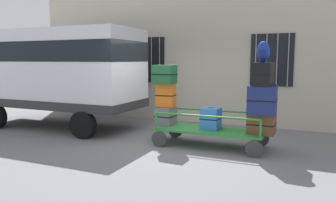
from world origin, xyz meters
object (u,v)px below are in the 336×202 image
(suitcase_center_bottom, at_px, (262,124))
(suitcase_center_top, at_px, (263,74))
(van, at_px, (59,68))
(suitcase_left_bottom, at_px, (166,116))
(luggage_cart, at_px, (210,132))
(suitcase_left_middle, at_px, (166,95))
(suitcase_left_top, at_px, (165,74))
(suitcase_center_middle, at_px, (263,99))
(suitcase_midleft_bottom, at_px, (211,118))
(backpack, at_px, (263,52))

(suitcase_center_bottom, bearing_deg, suitcase_center_top, -90.00)
(van, relative_size, suitcase_left_bottom, 10.71)
(luggage_cart, height_order, suitcase_center_bottom, suitcase_center_bottom)
(suitcase_center_bottom, relative_size, suitcase_center_top, 0.83)
(suitcase_left_middle, bearing_deg, luggage_cart, -1.84)
(suitcase_left_top, height_order, suitcase_center_middle, suitcase_left_top)
(suitcase_left_middle, relative_size, suitcase_midleft_bottom, 1.13)
(van, bearing_deg, suitcase_left_bottom, -5.83)
(suitcase_midleft_bottom, bearing_deg, suitcase_left_middle, 179.55)
(suitcase_midleft_bottom, bearing_deg, suitcase_left_top, -177.28)
(suitcase_left_bottom, height_order, suitcase_left_top, suitcase_left_top)
(suitcase_midleft_bottom, bearing_deg, luggage_cart, -90.00)
(luggage_cart, xyz_separation_m, suitcase_midleft_bottom, (0.00, 0.03, 0.32))
(luggage_cart, height_order, suitcase_left_top, suitcase_left_top)
(backpack, bearing_deg, suitcase_left_bottom, 179.19)
(suitcase_left_middle, bearing_deg, van, 174.22)
(suitcase_center_bottom, distance_m, suitcase_center_middle, 0.53)
(suitcase_left_bottom, bearing_deg, suitcase_center_middle, -0.02)
(suitcase_left_middle, bearing_deg, suitcase_center_middle, -0.09)
(luggage_cart, distance_m, suitcase_left_bottom, 1.18)
(van, distance_m, suitcase_center_bottom, 6.05)
(van, distance_m, suitcase_left_bottom, 3.83)
(suitcase_center_bottom, relative_size, backpack, 1.33)
(suitcase_center_middle, height_order, backpack, backpack)
(suitcase_center_middle, bearing_deg, suitcase_left_middle, 179.91)
(suitcase_left_top, height_order, backpack, backpack)
(suitcase_center_top, xyz_separation_m, backpack, (-0.02, 0.02, 0.47))
(suitcase_left_top, xyz_separation_m, suitcase_midleft_bottom, (1.15, 0.05, -1.00))
(suitcase_left_top, distance_m, backpack, 2.33)
(suitcase_left_bottom, xyz_separation_m, suitcase_midleft_bottom, (1.15, -0.01, 0.02))
(van, relative_size, suitcase_center_middle, 6.42)
(van, distance_m, backpack, 5.95)
(van, height_order, luggage_cart, van)
(suitcase_center_top, bearing_deg, van, 175.87)
(suitcase_midleft_bottom, height_order, suitcase_center_top, suitcase_center_top)
(luggage_cart, relative_size, suitcase_left_middle, 4.46)
(suitcase_left_top, xyz_separation_m, suitcase_center_bottom, (2.29, 0.03, -1.03))
(suitcase_left_bottom, xyz_separation_m, suitcase_left_middle, (0.00, 0.00, 0.51))
(suitcase_left_bottom, xyz_separation_m, suitcase_center_bottom, (2.29, -0.03, -0.01))
(van, relative_size, luggage_cart, 1.98)
(suitcase_left_bottom, distance_m, suitcase_midleft_bottom, 1.15)
(van, bearing_deg, suitcase_center_top, -4.13)
(suitcase_center_bottom, bearing_deg, suitcase_left_top, -179.36)
(suitcase_center_bottom, xyz_separation_m, backpack, (-0.02, 0.00, 1.54))
(suitcase_midleft_bottom, bearing_deg, suitcase_center_bottom, -1.44)
(suitcase_center_bottom, distance_m, backpack, 1.54)
(suitcase_center_bottom, relative_size, suitcase_center_middle, 0.76)
(suitcase_left_top, relative_size, suitcase_center_bottom, 0.89)
(suitcase_left_top, bearing_deg, suitcase_center_top, 0.10)
(suitcase_center_top, bearing_deg, luggage_cart, 178.86)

